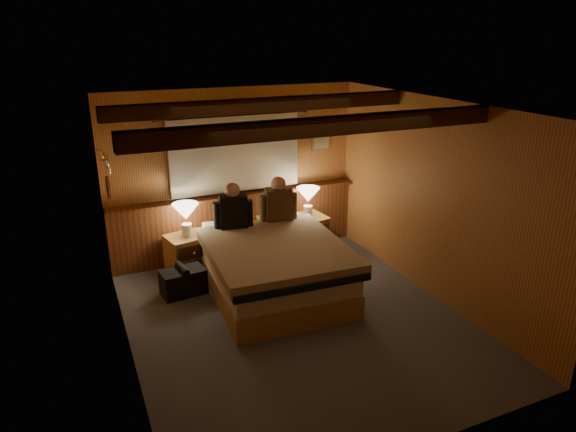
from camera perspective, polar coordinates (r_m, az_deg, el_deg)
floor at (r=5.95m, az=0.90°, el=-11.53°), size 4.20×4.20×0.00m
ceiling at (r=5.13m, az=1.05°, el=12.00°), size 4.20×4.20×0.00m
wall_back at (r=7.30m, az=-5.96°, el=4.66°), size 3.60×0.00×3.60m
wall_left at (r=5.00m, az=-18.15°, el=-3.54°), size 0.00×4.20×4.20m
wall_right at (r=6.35m, az=15.90°, el=1.67°), size 0.00×4.20×4.20m
wall_front at (r=3.81m, az=14.54°, el=-10.85°), size 3.60×0.00×3.60m
wainscot at (r=7.46m, az=-5.61°, el=-0.76°), size 3.60×0.23×0.94m
curtain_window at (r=7.15m, az=-5.87°, el=7.01°), size 2.18×0.09×1.11m
ceiling_beams at (r=5.28m, az=0.35°, el=11.24°), size 3.60×1.65×0.16m
coat_rail at (r=6.37m, az=-19.52°, el=5.71°), size 0.05×0.55×0.24m
framed_print at (r=7.70m, az=3.69°, el=8.22°), size 0.30×0.04×0.25m
bed at (r=6.36m, az=-1.60°, el=-5.65°), size 1.69×2.12×0.70m
nightstand_left at (r=7.06m, az=-11.20°, el=-4.21°), size 0.56×0.53×0.53m
nightstand_right at (r=7.50m, az=2.10°, el=-2.15°), size 0.58×0.53×0.58m
lamp_left at (r=6.84m, az=-11.29°, el=0.26°), size 0.35×0.35×0.45m
lamp_right at (r=7.29m, az=2.25°, el=2.18°), size 0.33×0.33×0.44m
person_left at (r=6.64m, az=-6.11°, el=0.75°), size 0.51×0.26×0.62m
person_right at (r=6.87m, az=-1.07°, el=1.54°), size 0.51×0.26×0.63m
duffel_bag at (r=6.56m, az=-11.56°, el=-7.12°), size 0.57×0.38×0.38m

